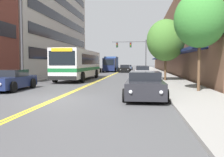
% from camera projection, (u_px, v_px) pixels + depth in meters
% --- Properties ---
extents(ground_plane, '(240.00, 240.00, 0.00)m').
position_uv_depth(ground_plane, '(119.00, 72.00, 48.99)').
color(ground_plane, '#4C4C4F').
extents(sidewalk_left, '(3.15, 106.00, 0.13)m').
position_uv_depth(sidewalk_left, '(84.00, 71.00, 49.78)').
color(sidewalk_left, gray).
rests_on(sidewalk_left, ground_plane).
extents(sidewalk_right, '(3.15, 106.00, 0.13)m').
position_uv_depth(sidewalk_right, '(155.00, 72.00, 48.19)').
color(sidewalk_right, gray).
rests_on(sidewalk_right, ground_plane).
extents(centre_line, '(0.34, 106.00, 0.01)m').
position_uv_depth(centre_line, '(119.00, 72.00, 48.99)').
color(centre_line, yellow).
rests_on(centre_line, ground_plane).
extents(office_tower_left, '(12.08, 31.50, 23.96)m').
position_uv_depth(office_tower_left, '(32.00, 5.00, 43.72)').
color(office_tower_left, '#BCB7AD').
rests_on(office_tower_left, ground_plane).
extents(storefront_row_right, '(9.10, 68.00, 10.95)m').
position_uv_depth(storefront_row_right, '(187.00, 43.00, 47.19)').
color(storefront_row_right, brown).
rests_on(storefront_row_right, ground_plane).
extents(city_bus, '(2.85, 11.77, 3.06)m').
position_uv_depth(city_bus, '(79.00, 63.00, 26.56)').
color(city_bus, silver).
rests_on(city_bus, ground_plane).
extents(car_beige_parked_left_mid, '(2.02, 4.91, 1.31)m').
position_uv_depth(car_beige_parked_left_mid, '(94.00, 69.00, 46.28)').
color(car_beige_parked_left_mid, '#BCAD89').
rests_on(car_beige_parked_left_mid, ground_plane).
extents(car_navy_parked_left_far, '(2.20, 4.53, 1.34)m').
position_uv_depth(car_navy_parked_left_far, '(9.00, 80.00, 16.38)').
color(car_navy_parked_left_far, '#19234C').
rests_on(car_navy_parked_left_far, ground_plane).
extents(car_charcoal_parked_right_foreground, '(2.06, 4.82, 1.34)m').
position_uv_depth(car_charcoal_parked_right_foreground, '(145.00, 86.00, 12.70)').
color(car_charcoal_parked_right_foreground, '#232328').
rests_on(car_charcoal_parked_right_foreground, ground_plane).
extents(car_red_parked_right_mid, '(2.04, 4.18, 1.37)m').
position_uv_depth(car_red_parked_right_mid, '(142.00, 71.00, 36.88)').
color(car_red_parked_right_mid, maroon).
rests_on(car_red_parked_right_mid, ground_plane).
extents(car_silver_parked_right_far, '(2.05, 4.69, 1.39)m').
position_uv_depth(car_silver_parked_right_far, '(143.00, 72.00, 30.51)').
color(car_silver_parked_right_far, '#B7B7BC').
rests_on(car_silver_parked_right_far, ground_plane).
extents(car_champagne_parked_right_end, '(2.18, 4.31, 1.20)m').
position_uv_depth(car_champagne_parked_right_end, '(142.00, 69.00, 45.95)').
color(car_champagne_parked_right_end, beige).
rests_on(car_champagne_parked_right_end, ground_plane).
extents(car_black_moving_lead, '(2.18, 4.66, 1.41)m').
position_uv_depth(car_black_moving_lead, '(125.00, 69.00, 46.90)').
color(car_black_moving_lead, black).
rests_on(car_black_moving_lead, ground_plane).
extents(car_slate_blue_moving_second, '(1.99, 4.74, 1.24)m').
position_uv_depth(car_slate_blue_moving_second, '(129.00, 67.00, 64.41)').
color(car_slate_blue_moving_second, '#475675').
rests_on(car_slate_blue_moving_second, ground_plane).
extents(box_truck, '(2.63, 7.44, 3.00)m').
position_uv_depth(box_truck, '(111.00, 64.00, 49.93)').
color(box_truck, '#19234C').
rests_on(box_truck, ground_plane).
extents(traffic_signal_mast, '(6.53, 0.38, 6.12)m').
position_uv_depth(traffic_signal_mast, '(134.00, 49.00, 47.27)').
color(traffic_signal_mast, '#47474C').
rests_on(traffic_signal_mast, ground_plane).
extents(street_lamp_left_near, '(1.91, 0.28, 8.47)m').
position_uv_depth(street_lamp_left_near, '(24.00, 23.00, 19.84)').
color(street_lamp_left_near, '#47474C').
rests_on(street_lamp_left_near, ground_plane).
extents(street_tree_right_near, '(3.01, 3.01, 5.86)m').
position_uv_depth(street_tree_right_near, '(200.00, 20.00, 14.60)').
color(street_tree_right_near, brown).
rests_on(street_tree_right_near, sidewalk_right).
extents(street_tree_right_mid, '(3.59, 3.59, 5.78)m').
position_uv_depth(street_tree_right_mid, '(166.00, 40.00, 23.65)').
color(street_tree_right_mid, brown).
rests_on(street_tree_right_mid, sidewalk_right).
extents(fire_hydrant, '(0.35, 0.27, 0.82)m').
position_uv_depth(fire_hydrant, '(161.00, 77.00, 21.67)').
color(fire_hydrant, '#B7B7BC').
rests_on(fire_hydrant, sidewalk_right).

